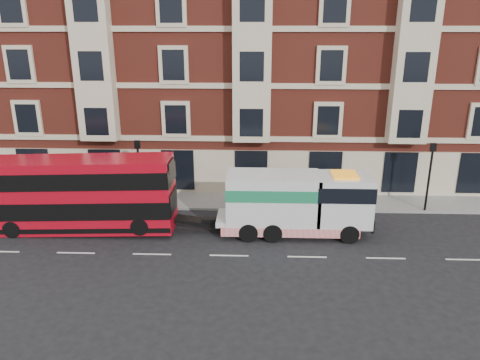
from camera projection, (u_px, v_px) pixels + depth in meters
The scene contains 9 objects.
ground at pixel (229, 256), 24.06m from camera, with size 120.00×120.00×0.00m, color black.
sidewalk at pixel (236, 201), 31.13m from camera, with size 90.00×3.00×0.15m, color slate.
victorian_terrace at pixel (246, 41), 34.99m from camera, with size 45.00×12.00×20.40m.
lamp_post_west at pixel (139, 169), 29.27m from camera, with size 0.35×0.15×4.35m.
lamp_post_east at pixel (430, 172), 28.65m from camera, with size 0.35×0.15×4.35m.
double_decker_bus at pixel (79, 193), 26.26m from camera, with size 10.60×2.43×4.29m.
tow_truck at pixel (294, 203), 25.97m from camera, with size 8.49×2.51×3.54m.
box_van at pixel (1, 201), 27.39m from camera, with size 6.01×3.97×2.90m.
pedestrian at pixel (94, 189), 30.97m from camera, with size 0.55×0.36×1.51m, color black.
Camera 1 is at (1.35, -21.49, 11.44)m, focal length 35.00 mm.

